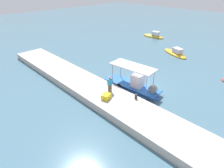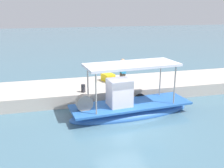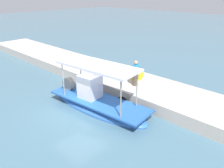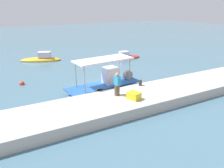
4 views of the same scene
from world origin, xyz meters
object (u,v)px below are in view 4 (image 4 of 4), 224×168
(mooring_bollard, at_px, (140,83))
(moored_boat_far, at_px, (126,57))
(marker_buoy, at_px, (22,84))
(main_fishing_boat, at_px, (105,86))
(moored_boat_near, at_px, (41,59))
(fisherman_near_bollard, at_px, (117,85))
(cargo_crate, at_px, (134,96))

(mooring_bollard, height_order, moored_boat_far, mooring_bollard)
(marker_buoy, bearing_deg, mooring_bollard, -41.20)
(main_fishing_boat, bearing_deg, moored_boat_near, 99.91)
(moored_boat_near, bearing_deg, moored_boat_far, -21.76)
(fisherman_near_bollard, bearing_deg, moored_boat_far, 55.26)
(fisherman_near_bollard, relative_size, cargo_crate, 2.06)
(mooring_bollard, xyz_separation_m, marker_buoy, (-7.70, 6.74, -0.85))
(main_fishing_boat, relative_size, cargo_crate, 8.34)
(fisherman_near_bollard, xyz_separation_m, cargo_crate, (0.65, -1.09, -0.50))
(marker_buoy, bearing_deg, moored_boat_near, 66.77)
(fisherman_near_bollard, distance_m, moored_boat_near, 15.72)
(fisherman_near_bollard, xyz_separation_m, marker_buoy, (-5.17, 7.57, -1.36))
(mooring_bollard, height_order, moored_boat_near, mooring_bollard)
(cargo_crate, relative_size, moored_boat_far, 0.21)
(mooring_bollard, relative_size, marker_buoy, 1.03)
(cargo_crate, distance_m, moored_boat_far, 14.77)
(main_fishing_boat, distance_m, fisherman_near_bollard, 3.03)
(marker_buoy, bearing_deg, main_fishing_boat, -40.01)
(fisherman_near_bollard, bearing_deg, main_fishing_boat, 79.95)
(marker_buoy, xyz_separation_m, moored_boat_far, (13.26, 4.09, 0.07))
(fisherman_near_bollard, xyz_separation_m, mooring_bollard, (2.53, 0.82, -0.51))
(fisherman_near_bollard, height_order, marker_buoy, fisherman_near_bollard)
(mooring_bollard, distance_m, cargo_crate, 2.68)
(fisherman_near_bollard, relative_size, moored_boat_near, 0.32)
(marker_buoy, relative_size, moored_boat_near, 0.08)
(moored_boat_near, relative_size, moored_boat_far, 1.33)
(marker_buoy, bearing_deg, fisherman_near_bollard, -55.63)
(main_fishing_boat, bearing_deg, mooring_bollard, -44.32)
(main_fishing_boat, height_order, marker_buoy, main_fishing_boat)
(moored_boat_far, bearing_deg, main_fishing_boat, -130.60)
(main_fishing_boat, relative_size, fisherman_near_bollard, 4.05)
(fisherman_near_bollard, bearing_deg, moored_boat_near, 96.36)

